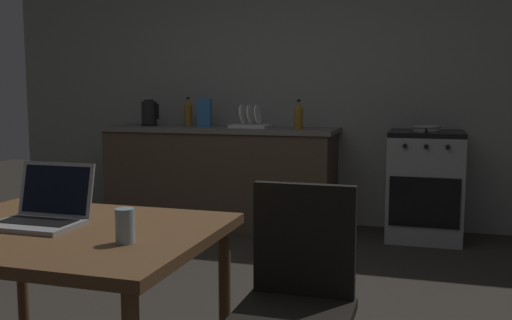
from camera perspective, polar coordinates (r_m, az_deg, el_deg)
The scene contains 13 objects.
back_wall at distance 5.34m, azimuth 6.46°, elevation 7.87°, with size 6.40×0.10×2.65m, color gray.
kitchen_counter at distance 5.29m, azimuth -3.61°, elevation -1.57°, with size 2.16×0.64×0.91m.
stove_oven at distance 4.96m, azimuth 16.57°, elevation -2.44°, with size 0.60×0.62×0.91m.
dining_table at distance 2.23m, azimuth -18.95°, elevation -8.34°, with size 1.12×0.88×0.73m.
chair at distance 2.08m, azimuth 4.17°, elevation -13.14°, with size 0.40×0.40×0.89m.
laptop at distance 2.28m, azimuth -20.66°, elevation -4.96°, with size 0.32×0.27×0.22m.
electric_kettle at distance 5.53m, azimuth -10.64°, elevation 4.62°, with size 0.17×0.15×0.25m.
bottle at distance 4.97m, azimuth 4.30°, elevation 4.51°, with size 0.08×0.08×0.26m.
frying_pan at distance 4.88m, azimuth 16.70°, elevation 3.06°, with size 0.24×0.41×0.05m.
drinking_glass at distance 1.93m, azimuth -13.00°, elevation -6.45°, with size 0.06×0.06×0.12m.
cereal_box at distance 5.31m, azimuth -5.19°, elevation 4.75°, with size 0.13×0.05×0.26m.
dish_rack at distance 5.14m, azimuth -0.57°, elevation 3.78°, with size 0.34×0.26×0.21m.
bottle_b at distance 5.44m, azimuth -6.82°, elevation 4.76°, with size 0.07×0.07×0.27m.
Camera 1 is at (1.27, -2.60, 1.23)m, focal length 39.91 mm.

